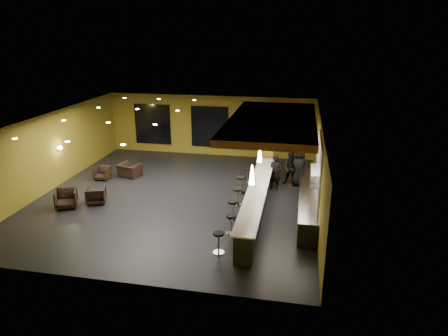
% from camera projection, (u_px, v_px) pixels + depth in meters
% --- Properties ---
extents(floor, '(12.00, 13.00, 0.10)m').
position_uv_depth(floor, '(178.00, 197.00, 17.82)').
color(floor, black).
rests_on(floor, ground).
extents(ceiling, '(12.00, 13.00, 0.10)m').
position_uv_depth(ceiling, '(175.00, 118.00, 16.65)').
color(ceiling, black).
extents(wall_back, '(12.00, 0.10, 3.50)m').
position_uv_depth(wall_back, '(210.00, 126.00, 23.31)').
color(wall_back, olive).
rests_on(wall_back, floor).
extents(wall_front, '(12.00, 0.10, 3.50)m').
position_uv_depth(wall_front, '(106.00, 229.00, 11.16)').
color(wall_front, olive).
rests_on(wall_front, floor).
extents(wall_left, '(0.10, 13.00, 3.50)m').
position_uv_depth(wall_left, '(50.00, 151.00, 18.32)').
color(wall_left, olive).
rests_on(wall_left, floor).
extents(wall_right, '(0.10, 13.00, 3.50)m').
position_uv_depth(wall_right, '(320.00, 168.00, 16.15)').
color(wall_right, olive).
rests_on(wall_right, floor).
extents(wood_soffit, '(3.60, 8.00, 0.28)m').
position_uv_depth(wood_soffit, '(272.00, 121.00, 16.92)').
color(wood_soffit, '#BD6B37').
rests_on(wood_soffit, ceiling).
extents(window_left, '(2.20, 0.06, 2.40)m').
position_uv_depth(window_left, '(153.00, 124.00, 23.86)').
color(window_left, black).
rests_on(window_left, wall_back).
extents(window_center, '(2.20, 0.06, 2.40)m').
position_uv_depth(window_center, '(210.00, 127.00, 23.23)').
color(window_center, black).
rests_on(window_center, wall_back).
extents(window_right, '(2.20, 0.06, 2.40)m').
position_uv_depth(window_right, '(261.00, 129.00, 22.69)').
color(window_right, black).
rests_on(window_right, wall_back).
extents(tile_backsplash, '(0.06, 3.20, 2.40)m').
position_uv_depth(tile_backsplash, '(319.00, 170.00, 15.15)').
color(tile_backsplash, white).
rests_on(tile_backsplash, wall_right).
extents(bar_counter, '(0.60, 8.00, 1.00)m').
position_uv_depth(bar_counter, '(257.00, 201.00, 16.06)').
color(bar_counter, black).
rests_on(bar_counter, floor).
extents(bar_top, '(0.78, 8.10, 0.05)m').
position_uv_depth(bar_top, '(257.00, 189.00, 15.89)').
color(bar_top, silver).
rests_on(bar_top, bar_counter).
extents(prep_counter, '(0.70, 6.00, 0.86)m').
position_uv_depth(prep_counter, '(307.00, 202.00, 16.19)').
color(prep_counter, black).
rests_on(prep_counter, floor).
extents(prep_top, '(0.72, 6.00, 0.03)m').
position_uv_depth(prep_top, '(308.00, 191.00, 16.04)').
color(prep_top, silver).
rests_on(prep_top, prep_counter).
extents(wall_shelf_lower, '(0.30, 1.50, 0.03)m').
position_uv_depth(wall_shelf_lower, '(314.00, 181.00, 15.12)').
color(wall_shelf_lower, silver).
rests_on(wall_shelf_lower, wall_right).
extents(wall_shelf_upper, '(0.30, 1.50, 0.03)m').
position_uv_depth(wall_shelf_upper, '(315.00, 170.00, 14.98)').
color(wall_shelf_upper, silver).
rests_on(wall_shelf_upper, wall_right).
extents(column, '(0.60, 0.60, 3.50)m').
position_uv_depth(column, '(268.00, 142.00, 19.92)').
color(column, olive).
rests_on(column, floor).
extents(wall_sconce, '(0.22, 0.22, 0.22)m').
position_uv_depth(wall_sconce, '(60.00, 148.00, 18.74)').
color(wall_sconce, '#FFE5B2').
rests_on(wall_sconce, wall_left).
extents(pendant_0, '(0.20, 0.20, 0.70)m').
position_uv_depth(pendant_0, '(252.00, 175.00, 13.60)').
color(pendant_0, white).
rests_on(pendant_0, wood_soffit).
extents(pendant_1, '(0.20, 0.20, 0.70)m').
position_uv_depth(pendant_1, '(260.00, 154.00, 15.92)').
color(pendant_1, white).
rests_on(pendant_1, wood_soffit).
extents(pendant_2, '(0.20, 0.20, 0.70)m').
position_uv_depth(pendant_2, '(266.00, 138.00, 18.24)').
color(pendant_2, white).
rests_on(pendant_2, wood_soffit).
extents(staff_a, '(0.69, 0.54, 1.66)m').
position_uv_depth(staff_a, '(275.00, 173.00, 18.31)').
color(staff_a, black).
rests_on(staff_a, floor).
extents(staff_b, '(0.91, 0.78, 1.65)m').
position_uv_depth(staff_b, '(291.00, 169.00, 18.86)').
color(staff_b, black).
rests_on(staff_b, floor).
extents(staff_c, '(1.07, 0.88, 1.88)m').
position_uv_depth(staff_c, '(299.00, 167.00, 18.76)').
color(staff_c, black).
rests_on(staff_c, floor).
extents(armchair_a, '(1.14, 1.15, 0.79)m').
position_uv_depth(armchair_a, '(66.00, 198.00, 16.59)').
color(armchair_a, black).
rests_on(armchair_a, floor).
extents(armchair_b, '(1.00, 1.02, 0.73)m').
position_uv_depth(armchair_b, '(96.00, 195.00, 17.02)').
color(armchair_b, black).
rests_on(armchair_b, floor).
extents(armchair_c, '(0.70, 0.72, 0.65)m').
position_uv_depth(armchair_c, '(102.00, 173.00, 19.75)').
color(armchair_c, black).
rests_on(armchair_c, floor).
extents(armchair_d, '(1.22, 1.13, 0.67)m').
position_uv_depth(armchair_d, '(129.00, 170.00, 20.13)').
color(armchair_d, black).
rests_on(armchair_d, floor).
extents(bar_stool_0, '(0.38, 0.38, 0.75)m').
position_uv_depth(bar_stool_0, '(219.00, 240.00, 13.13)').
color(bar_stool_0, silver).
rests_on(bar_stool_0, floor).
extents(bar_stool_1, '(0.36, 0.36, 0.72)m').
position_uv_depth(bar_stool_1, '(231.00, 222.00, 14.42)').
color(bar_stool_1, silver).
rests_on(bar_stool_1, floor).
extents(bar_stool_2, '(0.40, 0.40, 0.78)m').
position_uv_depth(bar_stool_2, '(233.00, 208.00, 15.48)').
color(bar_stool_2, silver).
rests_on(bar_stool_2, floor).
extents(bar_stool_3, '(0.38, 0.38, 0.76)m').
position_uv_depth(bar_stool_3, '(237.00, 195.00, 16.76)').
color(bar_stool_3, silver).
rests_on(bar_stool_3, floor).
extents(bar_stool_4, '(0.40, 0.40, 0.79)m').
position_uv_depth(bar_stool_4, '(241.00, 183.00, 17.98)').
color(bar_stool_4, silver).
rests_on(bar_stool_4, floor).
extents(bar_stool_5, '(0.36, 0.36, 0.72)m').
position_uv_depth(bar_stool_5, '(248.00, 173.00, 19.33)').
color(bar_stool_5, silver).
rests_on(bar_stool_5, floor).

